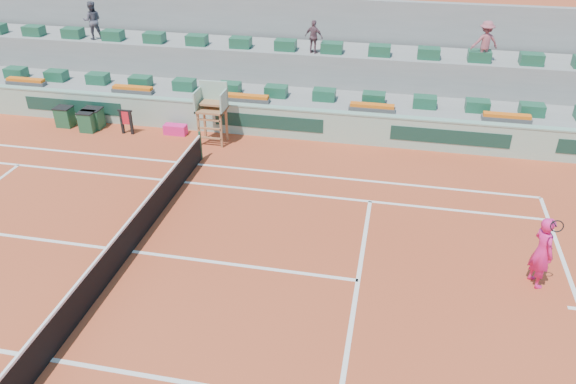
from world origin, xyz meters
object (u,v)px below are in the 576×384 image
(drink_cooler_a, at_px, (93,118))
(player_bag, at_px, (175,129))
(tennis_player, at_px, (542,252))
(umpire_chair, at_px, (212,105))

(drink_cooler_a, bearing_deg, player_bag, 0.74)
(player_bag, bearing_deg, tennis_player, -28.95)
(player_bag, relative_size, drink_cooler_a, 1.09)
(player_bag, relative_size, tennis_player, 0.40)
(umpire_chair, bearing_deg, tennis_player, -31.36)
(drink_cooler_a, bearing_deg, tennis_player, -23.23)
(umpire_chair, relative_size, tennis_player, 1.05)
(drink_cooler_a, distance_m, tennis_player, 17.70)
(player_bag, distance_m, drink_cooler_a, 3.57)
(drink_cooler_a, xyz_separation_m, tennis_player, (16.26, -6.98, 0.59))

